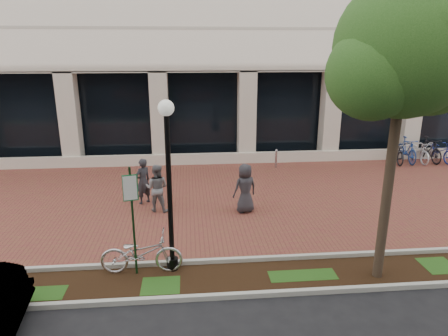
{
  "coord_description": "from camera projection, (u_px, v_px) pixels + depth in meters",
  "views": [
    {
      "loc": [
        -0.74,
        -13.39,
        5.18
      ],
      "look_at": [
        0.42,
        -0.8,
        1.37
      ],
      "focal_mm": 32.0,
      "sensor_mm": 36.0,
      "label": 1
    }
  ],
  "objects": [
    {
      "name": "brick_plaza",
      "position": [
        210.0,
        198.0,
        14.33
      ],
      "size": [
        40.0,
        9.0,
        0.01
      ],
      "primitive_type": "cube",
      "color": "brown",
      "rests_on": "ground"
    },
    {
      "name": "planting_strip",
      "position": [
        224.0,
        279.0,
        9.32
      ],
      "size": [
        40.0,
        1.5,
        0.01
      ],
      "primitive_type": "cube",
      "color": "black",
      "rests_on": "ground"
    },
    {
      "name": "pedestrian_right",
      "position": [
        245.0,
        188.0,
        12.95
      ],
      "size": [
        0.93,
        0.76,
        1.63
      ],
      "primitive_type": "imported",
      "rotation": [
        0.0,
        0.0,
        3.49
      ],
      "color": "#2C2B30",
      "rests_on": "ground"
    },
    {
      "name": "pedestrian_mid",
      "position": [
        157.0,
        188.0,
        13.03
      ],
      "size": [
        0.9,
        0.77,
        1.6
      ],
      "primitive_type": "imported",
      "rotation": [
        0.0,
        0.0,
        2.9
      ],
      "color": "slate",
      "rests_on": "ground"
    },
    {
      "name": "pedestrian_left",
      "position": [
        143.0,
        181.0,
        13.67
      ],
      "size": [
        0.7,
        0.68,
        1.61
      ],
      "primitive_type": "imported",
      "rotation": [
        0.0,
        0.0,
        3.86
      ],
      "color": "#28282D",
      "rests_on": "ground"
    },
    {
      "name": "ground",
      "position": [
        210.0,
        199.0,
        14.33
      ],
      "size": [
        120.0,
        120.0,
        0.0
      ],
      "primitive_type": "plane",
      "color": "black",
      "rests_on": "ground"
    },
    {
      "name": "curb_plaza_side",
      "position": [
        221.0,
        261.0,
        10.02
      ],
      "size": [
        40.0,
        0.12,
        0.12
      ],
      "primitive_type": "cube",
      "color": "#B0B1A7",
      "rests_on": "ground"
    },
    {
      "name": "street_tree",
      "position": [
        406.0,
        57.0,
        8.05
      ],
      "size": [
        3.44,
        2.86,
        6.63
      ],
      "color": "#493829",
      "rests_on": "ground"
    },
    {
      "name": "bike_rack_cluster",
      "position": [
        418.0,
        150.0,
        18.85
      ],
      "size": [
        3.1,
        2.07,
        1.17
      ],
      "rotation": [
        0.0,
        0.0,
        -0.01
      ],
      "color": "black",
      "rests_on": "ground"
    },
    {
      "name": "bollard",
      "position": [
        276.0,
        158.0,
        17.9
      ],
      "size": [
        0.12,
        0.12,
        0.86
      ],
      "color": "#ACACB1",
      "rests_on": "ground"
    },
    {
      "name": "locked_bicycle",
      "position": [
        141.0,
        253.0,
        9.47
      ],
      "size": [
        1.96,
        0.72,
        1.02
      ],
      "primitive_type": "imported",
      "rotation": [
        0.0,
        0.0,
        1.55
      ],
      "color": "silver",
      "rests_on": "ground"
    },
    {
      "name": "parking_sign",
      "position": [
        132.0,
        209.0,
        9.06
      ],
      "size": [
        0.34,
        0.07,
        2.67
      ],
      "rotation": [
        0.0,
        0.0,
        0.21
      ],
      "color": "#143719",
      "rests_on": "ground"
    },
    {
      "name": "lamppost",
      "position": [
        169.0,
        179.0,
        9.08
      ],
      "size": [
        0.36,
        0.36,
        4.12
      ],
      "color": "black",
      "rests_on": "ground"
    },
    {
      "name": "curb_street_side",
      "position": [
        227.0,
        296.0,
        8.59
      ],
      "size": [
        40.0,
        0.12,
        0.12
      ],
      "primitive_type": "cube",
      "color": "#B0B1A7",
      "rests_on": "ground"
    }
  ]
}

